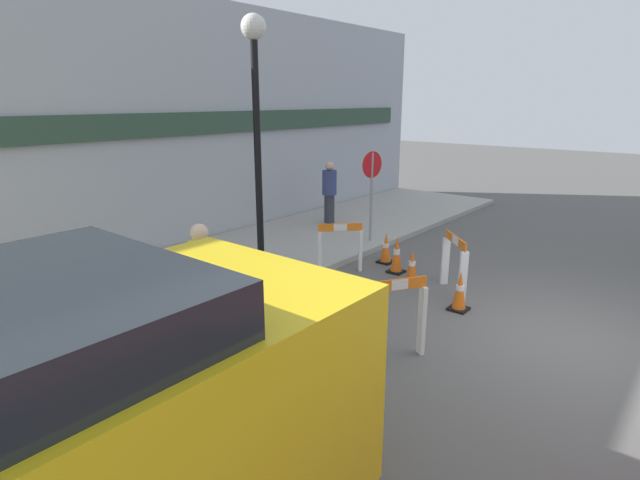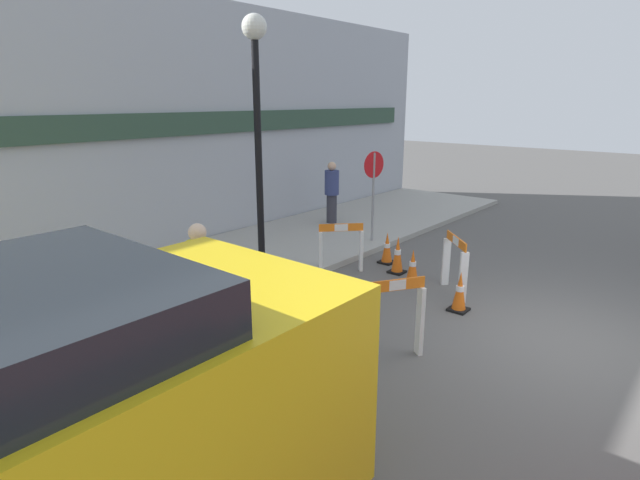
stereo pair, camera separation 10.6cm
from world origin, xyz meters
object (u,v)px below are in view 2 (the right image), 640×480
at_px(streetlamp_post, 257,111).
at_px(person_pedestrian, 332,191).
at_px(stop_sign, 373,181).
at_px(person_worker, 201,286).

xyz_separation_m(streetlamp_post, person_pedestrian, (3.85, 1.36, -2.13)).
height_order(streetlamp_post, person_pedestrian, streetlamp_post).
relative_size(stop_sign, person_pedestrian, 1.27).
bearing_deg(stop_sign, streetlamp_post, 2.10).
xyz_separation_m(stop_sign, person_worker, (-5.79, -1.28, -0.51)).
xyz_separation_m(streetlamp_post, person_worker, (-2.71, -1.75, -2.11)).
distance_m(streetlamp_post, person_pedestrian, 4.60).
bearing_deg(stop_sign, person_pedestrian, -101.89).
bearing_deg(person_worker, stop_sign, 18.03).
height_order(person_worker, person_pedestrian, person_worker).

